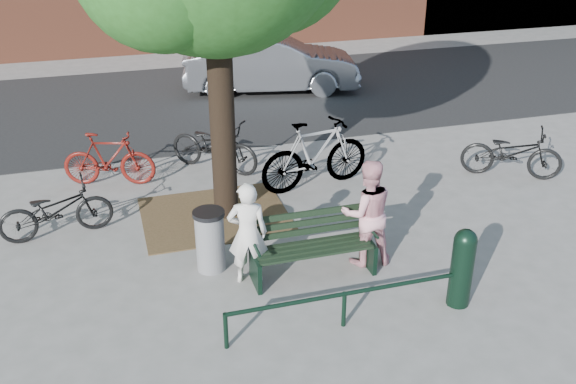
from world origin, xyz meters
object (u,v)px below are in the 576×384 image
object	(u,v)px
bollard	(462,265)
litter_bin	(210,240)
person_left	(248,233)
person_right	(367,213)
park_bench	(312,244)
bicycle_c	(214,146)
parked_car	(271,63)

from	to	relation	value
bollard	litter_bin	bearing A→B (deg)	149.09
person_left	person_right	bearing A→B (deg)	-166.65
litter_bin	bollard	bearing A→B (deg)	-30.91
park_bench	bollard	bearing A→B (deg)	-37.79
person_left	person_right	distance (m)	1.75
person_left	bicycle_c	distance (m)	3.98
person_left	parked_car	bearing A→B (deg)	-93.81
bicycle_c	litter_bin	bearing A→B (deg)	-149.54
park_bench	parked_car	bearing A→B (deg)	78.46
person_left	bollard	bearing A→B (deg)	165.55
bollard	bicycle_c	distance (m)	5.76
person_left	litter_bin	xyz separation A→B (m)	(-0.45, 0.45, -0.28)
person_right	bicycle_c	xyz separation A→B (m)	(-1.47, 3.97, -0.31)
park_bench	parked_car	xyz separation A→B (m)	(1.80, 8.82, 0.28)
park_bench	bicycle_c	distance (m)	4.08
bollard	litter_bin	world-z (taller)	bollard
person_left	bicycle_c	size ratio (longest dim) A/B	0.79
person_right	parked_car	world-z (taller)	person_right
person_left	bicycle_c	xyz separation A→B (m)	(0.27, 3.97, -0.25)
person_left	parked_car	size ratio (longest dim) A/B	0.33
person_right	litter_bin	xyz separation A→B (m)	(-2.20, 0.45, -0.33)
parked_car	bollard	bearing A→B (deg)	-169.55
person_right	parked_car	size ratio (longest dim) A/B	0.35
park_bench	litter_bin	distance (m)	1.45
litter_bin	bicycle_c	world-z (taller)	bicycle_c
bollard	litter_bin	xyz separation A→B (m)	(-2.98, 1.78, -0.13)
person_left	bollard	size ratio (longest dim) A/B	1.35
park_bench	litter_bin	size ratio (longest dim) A/B	1.87
litter_bin	person_left	bearing A→B (deg)	-44.98
person_right	person_left	bearing A→B (deg)	6.29
litter_bin	parked_car	world-z (taller)	parked_car
person_left	park_bench	bearing A→B (deg)	-171.16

